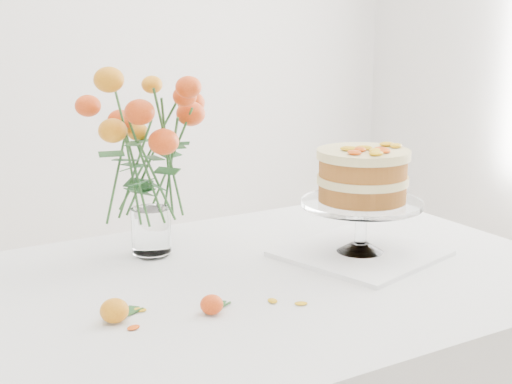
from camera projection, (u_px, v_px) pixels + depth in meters
table at (246, 314)px, 1.54m from camera, size 1.43×0.93×0.76m
napkin at (360, 253)px, 1.67m from camera, size 0.39×0.39×0.01m
cake_stand at (362, 181)px, 1.63m from camera, size 0.28×0.28×0.25m
rose_vase at (148, 143)px, 1.61m from camera, size 0.39×0.39×0.46m
loose_rose_near at (115, 311)px, 1.29m from camera, size 0.09×0.05×0.04m
loose_rose_far at (212, 305)px, 1.33m from camera, size 0.08×0.05×0.04m
stray_petal_a at (218, 304)px, 1.38m from camera, size 0.03×0.02×0.00m
stray_petal_b at (273, 301)px, 1.39m from camera, size 0.03×0.02×0.00m
stray_petal_c at (301, 304)px, 1.38m from camera, size 0.03×0.02×0.00m
stray_petal_d at (140, 310)px, 1.35m from camera, size 0.03×0.02×0.00m
stray_petal_e at (133, 328)px, 1.27m from camera, size 0.03×0.02×0.00m
stray_petal_f at (379, 264)px, 1.60m from camera, size 0.03×0.02×0.00m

